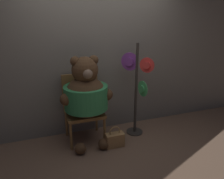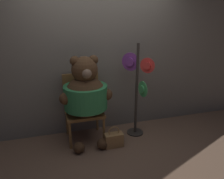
{
  "view_description": "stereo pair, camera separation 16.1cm",
  "coord_description": "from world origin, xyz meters",
  "px_view_note": "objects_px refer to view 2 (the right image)",
  "views": [
    {
      "loc": [
        -0.99,
        -2.84,
        1.9
      ],
      "look_at": [
        0.1,
        0.2,
        0.83
      ],
      "focal_mm": 35.0,
      "sensor_mm": 36.0,
      "label": 1
    },
    {
      "loc": [
        -0.84,
        -2.89,
        1.9
      ],
      "look_at": [
        0.1,
        0.2,
        0.83
      ],
      "focal_mm": 35.0,
      "sensor_mm": 36.0,
      "label": 2
    }
  ],
  "objects_px": {
    "chair": "(83,105)",
    "hat_display_rack": "(137,87)",
    "teddy_bear": "(86,94)",
    "handbag_on_ground": "(114,140)"
  },
  "relations": [
    {
      "from": "chair",
      "to": "teddy_bear",
      "type": "distance_m",
      "value": 0.3
    },
    {
      "from": "chair",
      "to": "handbag_on_ground",
      "type": "distance_m",
      "value": 0.74
    },
    {
      "from": "teddy_bear",
      "to": "handbag_on_ground",
      "type": "distance_m",
      "value": 0.82
    },
    {
      "from": "chair",
      "to": "hat_display_rack",
      "type": "height_order",
      "value": "hat_display_rack"
    },
    {
      "from": "hat_display_rack",
      "to": "handbag_on_ground",
      "type": "distance_m",
      "value": 0.91
    },
    {
      "from": "hat_display_rack",
      "to": "chair",
      "type": "bearing_deg",
      "value": 167.68
    },
    {
      "from": "hat_display_rack",
      "to": "handbag_on_ground",
      "type": "bearing_deg",
      "value": -150.8
    },
    {
      "from": "hat_display_rack",
      "to": "teddy_bear",
      "type": "bearing_deg",
      "value": 179.61
    },
    {
      "from": "teddy_bear",
      "to": "handbag_on_ground",
      "type": "bearing_deg",
      "value": -36.85
    },
    {
      "from": "chair",
      "to": "hat_display_rack",
      "type": "relative_size",
      "value": 0.69
    }
  ]
}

